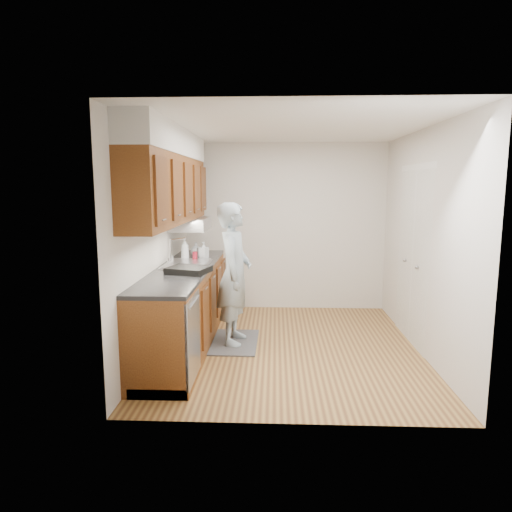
# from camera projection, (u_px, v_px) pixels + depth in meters

# --- Properties ---
(floor) EXTENTS (3.50, 3.50, 0.00)m
(floor) POSITION_uv_depth(u_px,v_px,m) (287.00, 347.00, 5.34)
(floor) COLOR #A27A3D
(floor) RESTS_ON ground
(ceiling) EXTENTS (3.50, 3.50, 0.00)m
(ceiling) POSITION_uv_depth(u_px,v_px,m) (290.00, 127.00, 4.96)
(ceiling) COLOR white
(ceiling) RESTS_ON wall_left
(wall_left) EXTENTS (0.02, 3.50, 2.50)m
(wall_left) POSITION_uv_depth(u_px,v_px,m) (157.00, 240.00, 5.21)
(wall_left) COLOR silver
(wall_left) RESTS_ON floor
(wall_right) EXTENTS (0.02, 3.50, 2.50)m
(wall_right) POSITION_uv_depth(u_px,v_px,m) (423.00, 242.00, 5.09)
(wall_right) COLOR silver
(wall_right) RESTS_ON floor
(wall_back) EXTENTS (3.00, 0.02, 2.50)m
(wall_back) POSITION_uv_depth(u_px,v_px,m) (285.00, 227.00, 6.88)
(wall_back) COLOR silver
(wall_back) RESTS_ON floor
(counter) EXTENTS (0.64, 2.80, 1.30)m
(counter) POSITION_uv_depth(u_px,v_px,m) (185.00, 305.00, 5.32)
(counter) COLOR brown
(counter) RESTS_ON floor
(upper_cabinets) EXTENTS (0.47, 2.80, 1.21)m
(upper_cabinets) POSITION_uv_depth(u_px,v_px,m) (171.00, 179.00, 5.14)
(upper_cabinets) COLOR brown
(upper_cabinets) RESTS_ON wall_left
(closet_door) EXTENTS (0.02, 1.22, 2.05)m
(closet_door) POSITION_uv_depth(u_px,v_px,m) (413.00, 257.00, 5.42)
(closet_door) COLOR white
(closet_door) RESTS_ON wall_right
(floor_mat) EXTENTS (0.55, 0.92, 0.02)m
(floor_mat) POSITION_uv_depth(u_px,v_px,m) (235.00, 342.00, 5.48)
(floor_mat) COLOR slate
(floor_mat) RESTS_ON floor
(person) EXTENTS (0.50, 0.70, 1.88)m
(person) POSITION_uv_depth(u_px,v_px,m) (234.00, 264.00, 5.34)
(person) COLOR #95A9B6
(person) RESTS_ON floor_mat
(soap_bottle_a) EXTENTS (0.14, 0.14, 0.27)m
(soap_bottle_a) POSITION_uv_depth(u_px,v_px,m) (185.00, 249.00, 5.81)
(soap_bottle_a) COLOR silver
(soap_bottle_a) RESTS_ON counter
(soap_bottle_b) EXTENTS (0.13, 0.13, 0.21)m
(soap_bottle_b) POSITION_uv_depth(u_px,v_px,m) (204.00, 250.00, 5.89)
(soap_bottle_b) COLOR silver
(soap_bottle_b) RESTS_ON counter
(soap_bottle_c) EXTENTS (0.20, 0.20, 0.18)m
(soap_bottle_c) POSITION_uv_depth(u_px,v_px,m) (196.00, 249.00, 6.09)
(soap_bottle_c) COLOR silver
(soap_bottle_c) RESTS_ON counter
(soda_can) EXTENTS (0.07, 0.07, 0.11)m
(soda_can) POSITION_uv_depth(u_px,v_px,m) (195.00, 256.00, 5.72)
(soda_can) COLOR #B21E31
(soda_can) RESTS_ON counter
(steel_can) EXTENTS (0.09, 0.09, 0.14)m
(steel_can) POSITION_uv_depth(u_px,v_px,m) (200.00, 252.00, 5.96)
(steel_can) COLOR #A5A5AA
(steel_can) RESTS_ON counter
(dish_rack) EXTENTS (0.50, 0.46, 0.07)m
(dish_rack) POSITION_uv_depth(u_px,v_px,m) (189.00, 270.00, 4.91)
(dish_rack) COLOR black
(dish_rack) RESTS_ON counter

